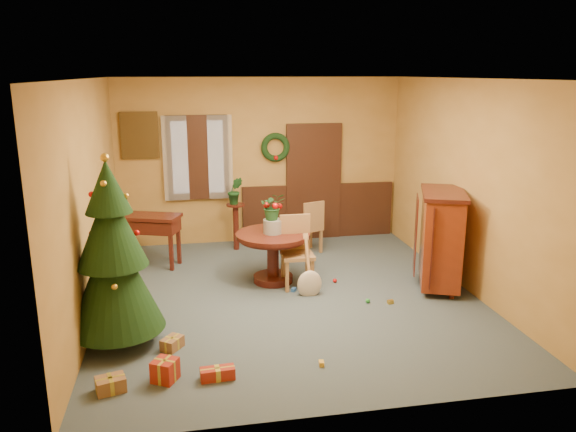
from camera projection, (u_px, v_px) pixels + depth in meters
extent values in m
plane|color=#333F4A|center=(290.00, 297.00, 7.66)|extent=(5.50, 5.50, 0.00)
plane|color=silver|center=(290.00, 79.00, 6.94)|extent=(5.50, 5.50, 0.00)
plane|color=olive|center=(261.00, 161.00, 9.92)|extent=(5.00, 0.00, 5.00)
plane|color=olive|center=(352.00, 261.00, 4.69)|extent=(5.00, 0.00, 5.00)
plane|color=olive|center=(89.00, 201.00, 6.86)|extent=(0.00, 5.50, 5.50)
plane|color=olive|center=(467.00, 186.00, 7.75)|extent=(0.00, 5.50, 5.50)
cube|color=black|center=(318.00, 211.00, 10.31)|extent=(2.80, 0.06, 1.00)
cube|color=black|center=(314.00, 182.00, 10.14)|extent=(1.00, 0.08, 2.10)
cube|color=white|center=(313.00, 184.00, 10.18)|extent=(0.80, 0.03, 1.90)
cube|color=black|center=(198.00, 158.00, 9.65)|extent=(1.05, 0.08, 1.45)
cube|color=white|center=(198.00, 157.00, 9.68)|extent=(0.88, 0.03, 1.25)
cube|color=white|center=(175.00, 159.00, 9.54)|extent=(0.42, 0.02, 1.45)
cube|color=white|center=(220.00, 157.00, 9.67)|extent=(0.42, 0.02, 1.45)
torus|color=black|center=(275.00, 147.00, 9.83)|extent=(0.51, 0.11, 0.51)
cube|color=#4C3819|center=(140.00, 135.00, 9.39)|extent=(0.62, 0.05, 0.78)
cube|color=gray|center=(140.00, 135.00, 9.42)|extent=(0.48, 0.02, 0.62)
cylinder|color=black|center=(273.00, 235.00, 8.05)|extent=(1.07, 1.07, 0.06)
cylinder|color=black|center=(273.00, 239.00, 8.06)|extent=(0.96, 0.96, 0.04)
cylinder|color=black|center=(273.00, 258.00, 8.14)|extent=(0.17, 0.17, 0.59)
cylinder|color=black|center=(273.00, 278.00, 8.21)|extent=(0.58, 0.58, 0.10)
cylinder|color=slate|center=(273.00, 226.00, 8.02)|extent=(0.27, 0.27, 0.20)
imported|color=#1E4C23|center=(273.00, 206.00, 7.94)|extent=(0.35, 0.30, 0.39)
cube|color=brown|center=(297.00, 255.00, 7.91)|extent=(0.45, 0.45, 0.05)
cube|color=brown|center=(295.00, 232.00, 8.03)|extent=(0.44, 0.05, 0.52)
cube|color=brown|center=(307.00, 267.00, 8.17)|extent=(0.05, 0.05, 0.45)
cube|color=brown|center=(283.00, 268.00, 8.12)|extent=(0.05, 0.05, 0.45)
cube|color=brown|center=(312.00, 275.00, 7.83)|extent=(0.05, 0.05, 0.45)
cube|color=brown|center=(287.00, 277.00, 7.78)|extent=(0.05, 0.05, 0.45)
cube|color=brown|center=(308.00, 228.00, 9.49)|extent=(0.50, 0.50, 0.05)
cube|color=brown|center=(314.00, 216.00, 9.28)|extent=(0.38, 0.17, 0.47)
cube|color=brown|center=(305.00, 244.00, 9.33)|extent=(0.05, 0.05, 0.40)
cube|color=brown|center=(321.00, 241.00, 9.49)|extent=(0.05, 0.05, 0.40)
cube|color=brown|center=(295.00, 239.00, 9.60)|extent=(0.05, 0.05, 0.40)
cube|color=brown|center=(311.00, 237.00, 9.76)|extent=(0.05, 0.05, 0.40)
cylinder|color=black|center=(236.00, 227.00, 9.63)|extent=(0.10, 0.10, 0.78)
cylinder|color=black|center=(235.00, 205.00, 9.53)|extent=(0.31, 0.31, 0.03)
imported|color=#19471E|center=(235.00, 191.00, 9.47)|extent=(0.26, 0.21, 0.47)
cylinder|color=#382111|center=(119.00, 334.00, 6.33)|extent=(0.13, 0.13, 0.23)
cone|color=black|center=(114.00, 276.00, 6.16)|extent=(1.05, 1.05, 1.24)
cone|color=black|center=(110.00, 225.00, 6.02)|extent=(0.76, 0.76, 0.91)
cone|color=black|center=(107.00, 186.00, 5.91)|extent=(0.50, 0.50, 0.57)
sphere|color=gold|center=(105.00, 158.00, 5.83)|extent=(0.10, 0.10, 0.10)
cube|color=black|center=(149.00, 217.00, 8.71)|extent=(1.03, 0.75, 0.05)
cube|color=black|center=(150.00, 226.00, 8.75)|extent=(0.97, 0.69, 0.20)
cube|color=black|center=(125.00, 244.00, 8.75)|extent=(0.17, 0.33, 0.77)
cube|color=black|center=(176.00, 241.00, 8.89)|extent=(0.17, 0.33, 0.77)
cube|color=#541D09|center=(441.00, 239.00, 7.85)|extent=(0.85, 1.14, 1.27)
cube|color=black|center=(444.00, 193.00, 7.69)|extent=(0.93, 1.22, 0.05)
cylinder|color=black|center=(452.00, 295.00, 7.61)|extent=(0.07, 0.07, 0.09)
cylinder|color=black|center=(425.00, 273.00, 8.43)|extent=(0.07, 0.07, 0.09)
cube|color=brown|center=(111.00, 384.00, 5.38)|extent=(0.31, 0.26, 0.14)
cube|color=gold|center=(111.00, 384.00, 5.38)|extent=(0.27, 0.10, 0.15)
cube|color=gold|center=(111.00, 384.00, 5.38)|extent=(0.09, 0.20, 0.15)
cube|color=maroon|center=(165.00, 370.00, 5.56)|extent=(0.30, 0.30, 0.22)
cube|color=gold|center=(165.00, 370.00, 5.56)|extent=(0.21, 0.14, 0.22)
cube|color=gold|center=(165.00, 370.00, 5.56)|extent=(0.14, 0.21, 0.22)
cube|color=brown|center=(172.00, 343.00, 6.21)|extent=(0.28, 0.29, 0.13)
cube|color=gold|center=(172.00, 343.00, 6.21)|extent=(0.16, 0.21, 0.13)
cube|color=gold|center=(172.00, 343.00, 6.21)|extent=(0.16, 0.13, 0.13)
cube|color=maroon|center=(218.00, 373.00, 5.60)|extent=(0.35, 0.16, 0.12)
cube|color=gold|center=(218.00, 373.00, 5.60)|extent=(0.35, 0.04, 0.12)
cube|color=gold|center=(218.00, 373.00, 5.60)|extent=(0.06, 0.15, 0.12)
cube|color=#295BB1|center=(294.00, 290.00, 7.85)|extent=(0.09, 0.09, 0.05)
sphere|color=#278F2E|center=(368.00, 301.00, 7.45)|extent=(0.06, 0.06, 0.06)
cube|color=gold|center=(321.00, 363.00, 5.86)|extent=(0.06, 0.09, 0.05)
sphere|color=red|center=(335.00, 281.00, 8.17)|extent=(0.06, 0.06, 0.06)
cube|color=gold|center=(390.00, 302.00, 7.43)|extent=(0.09, 0.07, 0.05)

